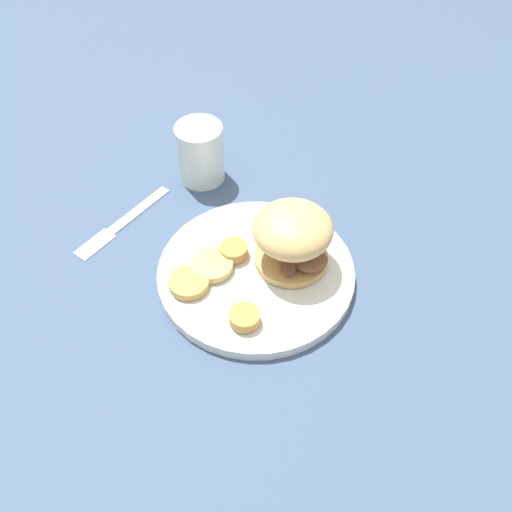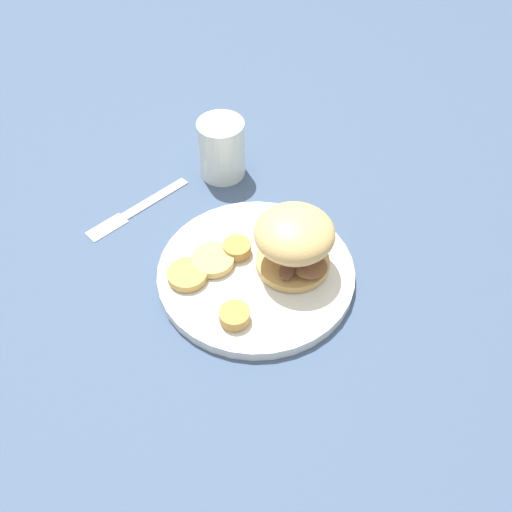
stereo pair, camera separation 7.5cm
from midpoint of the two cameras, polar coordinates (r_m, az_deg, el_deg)
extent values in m
plane|color=#3D5170|center=(0.78, 2.75, -2.15)|extent=(4.00, 4.00, 0.00)
cylinder|color=silver|center=(0.78, 2.76, -1.81)|extent=(0.26, 0.26, 0.01)
torus|color=silver|center=(0.77, 2.78, -1.53)|extent=(0.25, 0.25, 0.01)
cylinder|color=tan|center=(0.77, 6.29, -0.80)|extent=(0.10, 0.10, 0.01)
ellipsoid|color=brown|center=(0.75, 6.51, -0.59)|extent=(0.04, 0.04, 0.02)
ellipsoid|color=brown|center=(0.75, 7.95, -1.10)|extent=(0.06, 0.06, 0.02)
ellipsoid|color=#4C281E|center=(0.76, 6.48, -0.04)|extent=(0.03, 0.03, 0.02)
ellipsoid|color=#563323|center=(0.77, 5.66, 1.29)|extent=(0.05, 0.05, 0.02)
ellipsoid|color=brown|center=(0.78, 5.32, 1.56)|extent=(0.04, 0.05, 0.01)
ellipsoid|color=#4C281E|center=(0.76, 6.70, 0.41)|extent=(0.05, 0.04, 0.02)
ellipsoid|color=#563323|center=(0.74, 5.88, -1.48)|extent=(0.03, 0.04, 0.02)
ellipsoid|color=#DBB26B|center=(0.73, 6.64, 1.93)|extent=(0.10, 0.10, 0.05)
cylinder|color=tan|center=(0.76, -3.76, -1.99)|extent=(0.05, 0.05, 0.01)
cylinder|color=#DBB766|center=(0.77, -1.37, -0.54)|extent=(0.06, 0.06, 0.01)
cylinder|color=#BC8942|center=(0.78, 0.92, 0.60)|extent=(0.04, 0.04, 0.02)
cylinder|color=#BC8942|center=(0.71, 0.95, -5.87)|extent=(0.04, 0.04, 0.01)
cube|color=silver|center=(0.89, -7.21, 5.39)|extent=(0.10, 0.08, 0.00)
cube|color=silver|center=(0.86, -11.62, 2.58)|extent=(0.06, 0.05, 0.00)
cylinder|color=silver|center=(0.90, -0.89, 10.07)|extent=(0.07, 0.07, 0.09)
camera|label=1|loc=(0.04, -87.13, 3.24)|focal=42.00mm
camera|label=2|loc=(0.04, 92.87, -3.24)|focal=42.00mm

